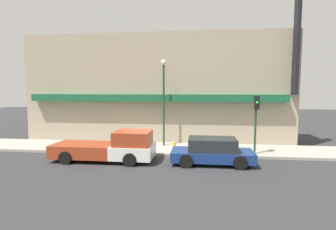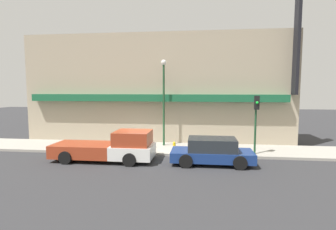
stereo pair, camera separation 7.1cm
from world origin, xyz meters
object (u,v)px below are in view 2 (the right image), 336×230
at_px(street_lamp, 164,93).
at_px(traffic_light, 256,114).
at_px(parked_car, 212,151).
at_px(fire_hydrant, 174,146).
at_px(pickup_truck, 111,147).

xyz_separation_m(street_lamp, traffic_light, (5.71, -1.86, -1.21)).
bearing_deg(traffic_light, parked_car, -145.52).
relative_size(street_lamp, traffic_light, 1.67).
bearing_deg(parked_car, fire_hydrant, 135.09).
relative_size(fire_hydrant, street_lamp, 0.10).
relative_size(pickup_truck, parked_car, 1.31).
relative_size(parked_car, fire_hydrant, 7.56).
bearing_deg(traffic_light, street_lamp, 161.99).
height_order(parked_car, traffic_light, traffic_light).
height_order(street_lamp, traffic_light, street_lamp).
xyz_separation_m(parked_car, fire_hydrant, (-2.23, 2.13, -0.24)).
bearing_deg(fire_hydrant, street_lamp, 119.71).
bearing_deg(parked_car, traffic_light, 33.27).
bearing_deg(street_lamp, fire_hydrant, -60.29).
relative_size(parked_car, traffic_light, 1.25).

